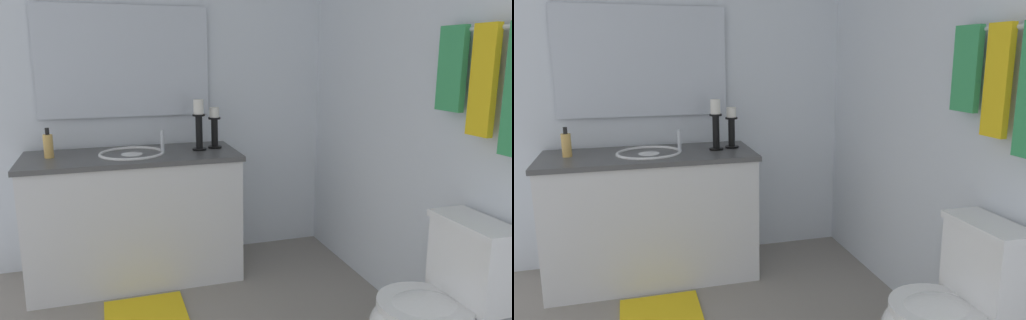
{
  "view_description": "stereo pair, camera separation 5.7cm",
  "coord_description": "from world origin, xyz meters",
  "views": [
    {
      "loc": [
        1.92,
        -0.31,
        1.42
      ],
      "look_at": [
        -0.33,
        0.4,
        0.9
      ],
      "focal_mm": 34.26,
      "sensor_mm": 36.0,
      "label": 1
    },
    {
      "loc": [
        1.94,
        -0.26,
        1.42
      ],
      "look_at": [
        -0.33,
        0.4,
        0.9
      ],
      "focal_mm": 34.26,
      "sensor_mm": 36.0,
      "label": 2
    }
  ],
  "objects": [
    {
      "name": "mirror",
      "position": [
        -1.41,
        -0.15,
        1.37
      ],
      "size": [
        0.02,
        1.09,
        0.71
      ],
      "primitive_type": "cube",
      "color": "silver"
    },
    {
      "name": "candle_holder_short",
      "position": [
        -1.13,
        0.28,
        0.99
      ],
      "size": [
        0.09,
        0.09,
        0.33
      ],
      "color": "black",
      "rests_on": "vanity_cabinet"
    },
    {
      "name": "candle_holder_tall",
      "position": [
        -1.18,
        0.39,
        0.95
      ],
      "size": [
        0.09,
        0.09,
        0.27
      ],
      "color": "black",
      "rests_on": "vanity_cabinet"
    },
    {
      "name": "towel_near_vanity",
      "position": [
        0.09,
        1.18,
        1.35
      ],
      "size": [
        0.16,
        0.03,
        0.37
      ],
      "primitive_type": "cube",
      "color": "#389E59",
      "rests_on": "towel_bar"
    },
    {
      "name": "vanity_cabinet",
      "position": [
        -1.13,
        -0.15,
        0.41
      ],
      "size": [
        0.58,
        1.31,
        0.81
      ],
      "color": "silver",
      "rests_on": "ground"
    },
    {
      "name": "soap_bottle",
      "position": [
        -1.17,
        -0.63,
        0.89
      ],
      "size": [
        0.06,
        0.06,
        0.18
      ],
      "color": "#E5B259",
      "rests_on": "vanity_cabinet"
    },
    {
      "name": "wall_left",
      "position": [
        -1.46,
        0.0,
        1.23
      ],
      "size": [
        0.04,
        2.51,
        2.45
      ],
      "primitive_type": "cube",
      "color": "silver",
      "rests_on": "ground"
    },
    {
      "name": "sink_basin",
      "position": [
        -1.13,
        -0.15,
        0.78
      ],
      "size": [
        0.4,
        0.4,
        0.24
      ],
      "color": "white",
      "rests_on": "vanity_cabinet"
    },
    {
      "name": "towel_bar",
      "position": [
        0.29,
        1.2,
        1.52
      ],
      "size": [
        0.58,
        0.02,
        0.02
      ],
      "primitive_type": "cylinder",
      "rotation": [
        0.0,
        1.57,
        0.0
      ],
      "color": "silver"
    },
    {
      "name": "towel_center",
      "position": [
        0.29,
        1.18,
        1.31
      ],
      "size": [
        0.13,
        0.03,
        0.46
      ],
      "primitive_type": "cube",
      "color": "yellow",
      "rests_on": "towel_bar"
    },
    {
      "name": "wall_back",
      "position": [
        0.0,
        1.26,
        1.23
      ],
      "size": [
        2.92,
        0.04,
        2.45
      ],
      "primitive_type": "cube",
      "color": "silver",
      "rests_on": "ground"
    },
    {
      "name": "toilet",
      "position": [
        0.38,
        0.97,
        0.37
      ],
      "size": [
        0.39,
        0.54,
        0.75
      ],
      "color": "white",
      "rests_on": "ground"
    }
  ]
}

